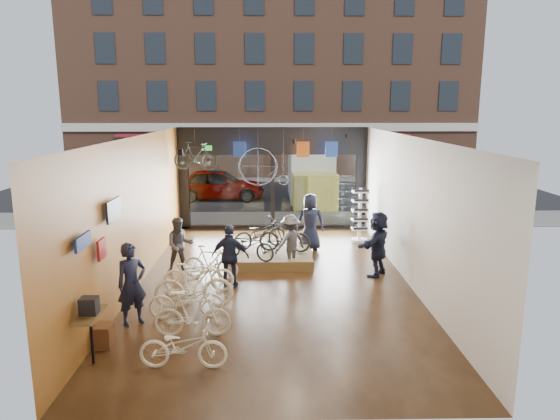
{
  "coord_description": "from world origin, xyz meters",
  "views": [
    {
      "loc": [
        -0.09,
        -12.54,
        4.51
      ],
      "look_at": [
        0.19,
        1.4,
        1.64
      ],
      "focal_mm": 32.0,
      "sensor_mm": 36.0,
      "label": 1
    }
  ],
  "objects_px": {
    "customer_1": "(180,245)",
    "sunglasses_rack": "(360,215)",
    "hung_bike": "(195,156)",
    "street_car": "(218,184)",
    "floor_bike_0": "(183,346)",
    "penny_farthing": "(266,168)",
    "floor_bike_1": "(192,315)",
    "customer_4": "(310,222)",
    "box_truck": "(312,178)",
    "customer_3": "(290,242)",
    "display_platform": "(271,258)",
    "display_bike_mid": "(285,237)",
    "floor_bike_3": "(194,285)",
    "floor_bike_4": "(199,274)",
    "customer_0": "(132,284)",
    "floor_bike_5": "(210,262)",
    "customer_2": "(230,257)",
    "display_bike_left": "(248,245)",
    "display_bike_right": "(260,234)",
    "customer_5": "(378,244)",
    "floor_bike_2": "(186,299)"
  },
  "relations": [
    {
      "from": "box_truck",
      "to": "floor_bike_2",
      "type": "bearing_deg",
      "value": -105.97
    },
    {
      "from": "customer_4",
      "to": "floor_bike_3",
      "type": "bearing_deg",
      "value": 59.19
    },
    {
      "from": "sunglasses_rack",
      "to": "display_platform",
      "type": "bearing_deg",
      "value": -130.44
    },
    {
      "from": "display_platform",
      "to": "display_bike_mid",
      "type": "relative_size",
      "value": 1.56
    },
    {
      "from": "floor_bike_1",
      "to": "customer_4",
      "type": "xyz_separation_m",
      "value": [
        2.83,
        6.18,
        0.45
      ]
    },
    {
      "from": "display_bike_right",
      "to": "customer_5",
      "type": "height_order",
      "value": "customer_5"
    },
    {
      "from": "hung_bike",
      "to": "customer_5",
      "type": "bearing_deg",
      "value": -108.03
    },
    {
      "from": "floor_bike_2",
      "to": "floor_bike_4",
      "type": "xyz_separation_m",
      "value": [
        0.05,
        1.59,
        0.03
      ]
    },
    {
      "from": "customer_1",
      "to": "customer_2",
      "type": "height_order",
      "value": "customer_2"
    },
    {
      "from": "box_truck",
      "to": "hung_bike",
      "type": "xyz_separation_m",
      "value": [
        -4.48,
        -6.8,
        1.72
      ]
    },
    {
      "from": "display_bike_left",
      "to": "street_car",
      "type": "bearing_deg",
      "value": 36.48
    },
    {
      "from": "customer_0",
      "to": "customer_5",
      "type": "relative_size",
      "value": 0.99
    },
    {
      "from": "street_car",
      "to": "floor_bike_5",
      "type": "xyz_separation_m",
      "value": [
        1.0,
        -11.79,
        -0.32
      ]
    },
    {
      "from": "floor_bike_3",
      "to": "penny_farthing",
      "type": "distance_m",
      "value": 6.59
    },
    {
      "from": "customer_0",
      "to": "floor_bike_5",
      "type": "bearing_deg",
      "value": 27.07
    },
    {
      "from": "customer_3",
      "to": "box_truck",
      "type": "bearing_deg",
      "value": -133.98
    },
    {
      "from": "floor_bike_0",
      "to": "penny_farthing",
      "type": "distance_m",
      "value": 9.14
    },
    {
      "from": "sunglasses_rack",
      "to": "box_truck",
      "type": "bearing_deg",
      "value": 110.73
    },
    {
      "from": "display_bike_left",
      "to": "customer_2",
      "type": "relative_size",
      "value": 0.99
    },
    {
      "from": "floor_bike_4",
      "to": "floor_bike_5",
      "type": "relative_size",
      "value": 1.14
    },
    {
      "from": "display_bike_right",
      "to": "penny_farthing",
      "type": "bearing_deg",
      "value": -33.93
    },
    {
      "from": "floor_bike_3",
      "to": "display_platform",
      "type": "height_order",
      "value": "floor_bike_3"
    },
    {
      "from": "customer_1",
      "to": "sunglasses_rack",
      "type": "relative_size",
      "value": 0.84
    },
    {
      "from": "street_car",
      "to": "customer_3",
      "type": "bearing_deg",
      "value": -163.75
    },
    {
      "from": "box_truck",
      "to": "floor_bike_4",
      "type": "distance_m",
      "value": 12.31
    },
    {
      "from": "customer_1",
      "to": "floor_bike_0",
      "type": "bearing_deg",
      "value": -94.36
    },
    {
      "from": "customer_1",
      "to": "sunglasses_rack",
      "type": "xyz_separation_m",
      "value": [
        5.55,
        3.11,
        0.15
      ]
    },
    {
      "from": "customer_0",
      "to": "customer_4",
      "type": "distance_m",
      "value": 6.94
    },
    {
      "from": "floor_bike_1",
      "to": "customer_4",
      "type": "height_order",
      "value": "customer_4"
    },
    {
      "from": "sunglasses_rack",
      "to": "customer_0",
      "type": "bearing_deg",
      "value": -120.37
    },
    {
      "from": "box_truck",
      "to": "customer_3",
      "type": "distance_m",
      "value": 9.98
    },
    {
      "from": "display_platform",
      "to": "hung_bike",
      "type": "relative_size",
      "value": 1.52
    },
    {
      "from": "floor_bike_3",
      "to": "display_platform",
      "type": "xyz_separation_m",
      "value": [
        1.76,
        3.34,
        -0.39
      ]
    },
    {
      "from": "display_bike_right",
      "to": "hung_bike",
      "type": "distance_m",
      "value": 3.71
    },
    {
      "from": "floor_bike_0",
      "to": "penny_farthing",
      "type": "height_order",
      "value": "penny_farthing"
    },
    {
      "from": "floor_bike_4",
      "to": "sunglasses_rack",
      "type": "xyz_separation_m",
      "value": [
        4.83,
        4.63,
        0.47
      ]
    },
    {
      "from": "hung_bike",
      "to": "street_car",
      "type": "bearing_deg",
      "value": 17.32
    },
    {
      "from": "hung_bike",
      "to": "customer_0",
      "type": "bearing_deg",
      "value": -166.78
    },
    {
      "from": "street_car",
      "to": "customer_4",
      "type": "distance_m",
      "value": 9.83
    },
    {
      "from": "street_car",
      "to": "customer_1",
      "type": "distance_m",
      "value": 11.18
    },
    {
      "from": "customer_1",
      "to": "customer_3",
      "type": "relative_size",
      "value": 1.0
    },
    {
      "from": "display_platform",
      "to": "customer_4",
      "type": "height_order",
      "value": "customer_4"
    },
    {
      "from": "floor_bike_1",
      "to": "display_platform",
      "type": "height_order",
      "value": "floor_bike_1"
    },
    {
      "from": "display_bike_mid",
      "to": "customer_2",
      "type": "xyz_separation_m",
      "value": [
        -1.44,
        -2.15,
        0.05
      ]
    },
    {
      "from": "floor_bike_4",
      "to": "display_bike_left",
      "type": "height_order",
      "value": "display_bike_left"
    },
    {
      "from": "street_car",
      "to": "customer_1",
      "type": "bearing_deg",
      "value": -179.53
    },
    {
      "from": "customer_5",
      "to": "sunglasses_rack",
      "type": "bearing_deg",
      "value": -148.13
    },
    {
      "from": "floor_bike_5",
      "to": "floor_bike_0",
      "type": "bearing_deg",
      "value": -166.66
    },
    {
      "from": "floor_bike_2",
      "to": "floor_bike_4",
      "type": "relative_size",
      "value": 0.93
    },
    {
      "from": "display_platform",
      "to": "sunglasses_rack",
      "type": "bearing_deg",
      "value": 37.4
    }
  ]
}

